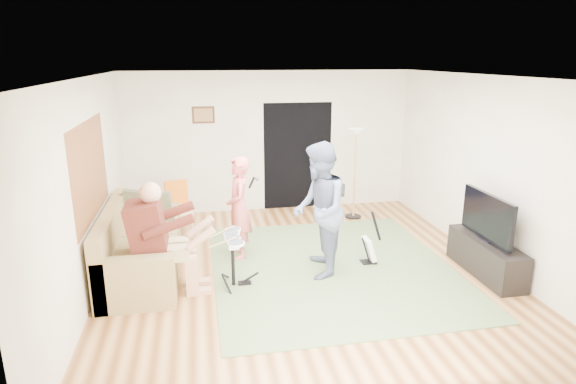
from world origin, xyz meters
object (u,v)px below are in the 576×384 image
(tv_cabinet, at_px, (486,257))
(guitarist, at_px, (319,210))
(guitar_spare, at_px, (370,249))
(television, at_px, (487,217))
(sofa, at_px, (136,252))
(dining_chair, at_px, (180,217))
(torchiere_lamp, at_px, (355,157))
(drum_kit, at_px, (233,263))
(singer, at_px, (239,208))

(tv_cabinet, bearing_deg, guitarist, 169.17)
(guitar_spare, distance_m, television, 1.68)
(tv_cabinet, distance_m, television, 0.60)
(television, bearing_deg, guitarist, 168.94)
(sofa, height_order, television, television)
(sofa, height_order, dining_chair, sofa)
(dining_chair, xyz_separation_m, tv_cabinet, (4.23, -2.32, -0.08))
(guitar_spare, xyz_separation_m, television, (1.43, -0.63, 0.62))
(torchiere_lamp, height_order, tv_cabinet, torchiere_lamp)
(drum_kit, bearing_deg, guitarist, 7.79)
(drum_kit, distance_m, television, 3.50)
(dining_chair, relative_size, tv_cabinet, 0.67)
(guitarist, relative_size, guitar_spare, 2.32)
(singer, relative_size, torchiere_lamp, 0.92)
(drum_kit, height_order, guitar_spare, guitar_spare)
(singer, height_order, dining_chair, singer)
(drum_kit, distance_m, singer, 1.08)
(sofa, distance_m, tv_cabinet, 4.89)
(guitar_spare, bearing_deg, tv_cabinet, -23.24)
(singer, distance_m, television, 3.50)
(guitar_spare, distance_m, torchiere_lamp, 2.32)
(torchiere_lamp, distance_m, television, 2.91)
(guitar_spare, height_order, tv_cabinet, guitar_spare)
(singer, distance_m, guitar_spare, 2.02)
(television, bearing_deg, guitar_spare, 156.04)
(singer, xyz_separation_m, tv_cabinet, (3.32, -1.24, -0.53))
(sofa, height_order, tv_cabinet, sofa)
(guitarist, xyz_separation_m, dining_chair, (-1.93, 1.88, -0.60))
(guitar_spare, relative_size, dining_chair, 0.86)
(tv_cabinet, bearing_deg, torchiere_lamp, 110.88)
(sofa, distance_m, singer, 1.58)
(drum_kit, height_order, singer, singer)
(sofa, bearing_deg, tv_cabinet, -10.92)
(guitar_spare, height_order, television, television)
(guitarist, height_order, guitar_spare, guitarist)
(guitarist, bearing_deg, television, 89.80)
(sofa, relative_size, torchiere_lamp, 1.38)
(drum_kit, bearing_deg, tv_cabinet, -4.52)
(guitarist, bearing_deg, sofa, -90.14)
(guitar_spare, bearing_deg, television, -23.96)
(torchiere_lamp, relative_size, dining_chair, 1.80)
(guitar_spare, xyz_separation_m, torchiere_lamp, (0.44, 2.08, 0.93))
(sofa, distance_m, guitarist, 2.62)
(guitar_spare, bearing_deg, torchiere_lamp, 78.08)
(singer, relative_size, guitarist, 0.83)
(tv_cabinet, height_order, television, television)
(dining_chair, bearing_deg, sofa, -126.84)
(sofa, relative_size, tv_cabinet, 1.67)
(guitarist, bearing_deg, dining_chair, -123.45)
(drum_kit, bearing_deg, guitar_spare, 9.99)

